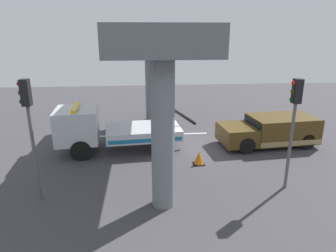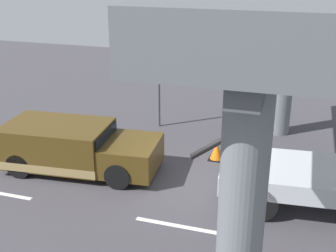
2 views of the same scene
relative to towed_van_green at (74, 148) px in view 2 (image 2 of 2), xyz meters
name	(u,v)px [view 2 (image 2 of 2)]	position (x,y,z in m)	size (l,w,h in m)	color
ground_plane	(201,189)	(4.42, 0.01, -0.83)	(60.00, 40.00, 0.10)	#423F44
lane_stripe_mid	(181,226)	(4.42, -2.22, -0.78)	(2.60, 0.16, 0.01)	silver
towed_van_green	(74,148)	(0.00, 0.00, 0.00)	(5.37, 2.62, 1.58)	#4C3814
overpass_structure	(280,18)	(6.37, 0.01, 4.52)	(3.60, 13.00, 6.20)	slate
traffic_light_near	(159,53)	(1.44, 4.70, 2.39)	(0.39, 0.32, 4.35)	#515456
traffic_cone_orange	(217,151)	(4.44, 2.21, -0.48)	(0.53, 0.53, 0.64)	orange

